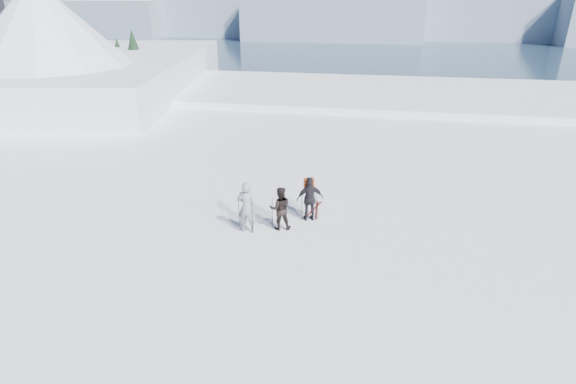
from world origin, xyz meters
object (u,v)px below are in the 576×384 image
Objects in this scene: skier_pack at (310,199)px; skis_loose at (315,210)px; skier_grey at (247,207)px; skier_dark at (280,208)px.

skis_loose is at bearing -116.20° from skier_pack.
skier_pack is (2.16, 1.37, -0.10)m from skier_grey.
skier_grey reaches higher than skis_loose.
skier_pack is 1.29m from skis_loose.
skis_loose is (2.27, 2.30, -0.99)m from skier_grey.
skier_pack is at bearing -146.17° from skier_grey.
skier_dark is (1.16, 0.44, -0.15)m from skier_grey.
skier_pack is at bearing -152.53° from skier_dark.
skier_grey is at bearing 12.68° from skier_pack.
skier_dark is 1.37m from skier_pack.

